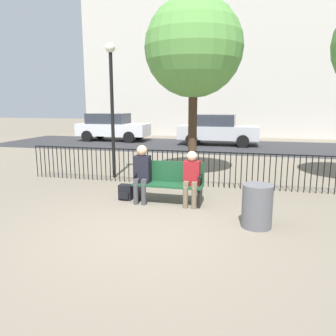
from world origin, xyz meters
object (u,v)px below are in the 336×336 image
(park_bench, at_px, (169,181))
(seated_person_0, at_px, (142,170))
(backpack, at_px, (126,192))
(parked_car_1, at_px, (112,126))
(seated_person_1, at_px, (191,176))
(trash_bin, at_px, (257,206))
(parked_car_0, at_px, (217,129))
(lamp_post, at_px, (112,91))
(tree_0, at_px, (194,48))

(park_bench, distance_m, seated_person_0, 0.64)
(backpack, distance_m, parked_car_1, 12.64)
(seated_person_1, distance_m, parked_car_1, 13.44)
(park_bench, height_order, parked_car_1, parked_car_1)
(park_bench, relative_size, trash_bin, 1.97)
(parked_car_0, bearing_deg, lamp_post, -104.08)
(parked_car_1, bearing_deg, lamp_post, -66.21)
(seated_person_0, bearing_deg, parked_car_1, 116.41)
(seated_person_0, distance_m, lamp_post, 3.31)
(parked_car_0, height_order, trash_bin, parked_car_0)
(parked_car_0, bearing_deg, park_bench, -89.86)
(seated_person_1, xyz_separation_m, parked_car_0, (-0.55, 10.96, 0.17))
(tree_0, relative_size, parked_car_0, 1.22)
(backpack, xyz_separation_m, lamp_post, (-1.20, 2.13, 2.36))
(lamp_post, relative_size, parked_car_0, 0.92)
(backpack, xyz_separation_m, parked_car_1, (-5.31, 11.45, 0.67))
(trash_bin, bearing_deg, tree_0, 115.65)
(seated_person_0, bearing_deg, seated_person_1, -0.25)
(park_bench, xyz_separation_m, backpack, (-1.02, -0.01, -0.32))
(parked_car_0, xyz_separation_m, parked_car_1, (-6.29, 0.60, 0.00))
(backpack, bearing_deg, trash_bin, -19.90)
(trash_bin, bearing_deg, backpack, 160.10)
(seated_person_0, xyz_separation_m, lamp_post, (-1.63, 2.24, 1.80))
(seated_person_0, height_order, seated_person_1, seated_person_0)
(seated_person_1, distance_m, lamp_post, 4.00)
(lamp_post, height_order, parked_car_0, lamp_post)
(backpack, bearing_deg, lamp_post, 119.33)
(lamp_post, distance_m, parked_car_1, 10.32)
(lamp_post, bearing_deg, parked_car_0, 75.92)
(seated_person_0, relative_size, parked_car_0, 0.31)
(tree_0, xyz_separation_m, lamp_post, (-2.25, -0.64, -1.18))
(park_bench, distance_m, seated_person_1, 0.57)
(seated_person_1, relative_size, trash_bin, 1.54)
(lamp_post, bearing_deg, seated_person_1, -39.36)
(lamp_post, xyz_separation_m, parked_car_0, (2.19, 8.72, -1.69))
(tree_0, bearing_deg, trash_bin, -64.35)
(backpack, distance_m, tree_0, 4.61)
(tree_0, distance_m, parked_car_1, 11.14)
(park_bench, distance_m, backpack, 1.06)
(seated_person_1, xyz_separation_m, backpack, (-1.54, 0.11, -0.50))
(tree_0, bearing_deg, parked_car_0, 90.48)
(trash_bin, bearing_deg, seated_person_1, 145.36)
(park_bench, xyz_separation_m, tree_0, (0.04, 2.76, 3.22))
(park_bench, relative_size, parked_car_1, 0.36)
(park_bench, distance_m, parked_car_0, 10.84)
(backpack, height_order, tree_0, tree_0)
(park_bench, distance_m, lamp_post, 3.68)
(backpack, bearing_deg, seated_person_0, -14.20)
(seated_person_0, height_order, tree_0, tree_0)
(parked_car_0, bearing_deg, trash_bin, -80.93)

